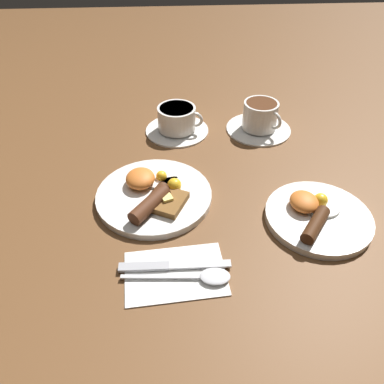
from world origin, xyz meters
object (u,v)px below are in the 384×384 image
breakfast_plate_far (317,215)px  knife (168,266)px  teacup_near (177,121)px  spoon (204,276)px  breakfast_plate_near (154,194)px  teacup_far (260,119)px

breakfast_plate_far → knife: (0.10, -0.29, -0.01)m
teacup_near → spoon: 0.48m
spoon → teacup_near: bearing=97.2°
teacup_near → knife: (0.45, -0.03, -0.02)m
breakfast_plate_far → teacup_near: (-0.35, -0.26, 0.02)m
spoon → breakfast_plate_near: bearing=115.9°
knife → spoon: spoon is taller
breakfast_plate_near → knife: bearing=8.1°
teacup_near → teacup_far: size_ratio=0.97×
breakfast_plate_near → spoon: (0.21, 0.09, -0.01)m
breakfast_plate_near → spoon: size_ratio=1.30×
breakfast_plate_near → knife: size_ratio=1.24×
breakfast_plate_far → spoon: breakfast_plate_far is taller
breakfast_plate_near → teacup_far: 0.38m
breakfast_plate_near → teacup_far: size_ratio=1.42×
breakfast_plate_far → teacup_near: teacup_near is taller
teacup_near → spoon: bearing=3.3°
spoon → breakfast_plate_far: bearing=32.9°
teacup_near → breakfast_plate_near: bearing=-12.0°
knife → spoon: bearing=-23.7°
spoon → teacup_far: bearing=72.1°
breakfast_plate_far → breakfast_plate_near: bearing=-104.3°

